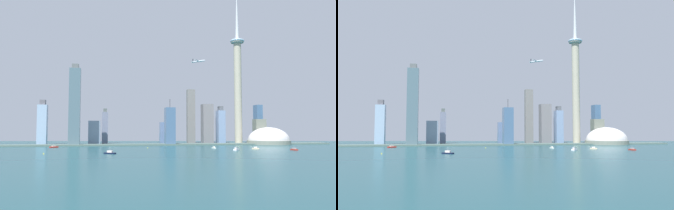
{
  "view_description": "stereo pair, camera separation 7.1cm",
  "coord_description": "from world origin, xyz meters",
  "views": [
    {
      "loc": [
        -110.65,
        -321.91,
        33.46
      ],
      "look_at": [
        18.45,
        417.32,
        87.78
      ],
      "focal_mm": 36.47,
      "sensor_mm": 36.0,
      "label": 1
    },
    {
      "loc": [
        -110.58,
        -321.92,
        33.46
      ],
      "look_at": [
        18.45,
        417.32,
        87.78
      ],
      "focal_mm": 36.47,
      "sensor_mm": 36.0,
      "label": 2
    }
  ],
  "objects": [
    {
      "name": "ground_plane",
      "position": [
        0.0,
        0.0,
        0.0
      ],
      "size": [
        6000.0,
        6000.0,
        0.0
      ],
      "primitive_type": "plane",
      "color": "#1C484E"
    },
    {
      "name": "waterfront_pier",
      "position": [
        0.0,
        411.26,
        1.45
      ],
      "size": [
        780.07,
        45.95,
        2.89
      ],
      "primitive_type": "cube",
      "color": "#516760",
      "rests_on": "ground"
    },
    {
      "name": "observation_tower",
      "position": [
        189.85,
        437.95,
        158.18
      ],
      "size": [
        33.92,
        33.92,
        375.4
      ],
      "color": "#AFA78F",
      "rests_on": "ground"
    },
    {
      "name": "stadium_dome",
      "position": [
        251.51,
        411.11,
        8.35
      ],
      "size": [
        97.34,
        97.34,
        59.82
      ],
      "color": "gray",
      "rests_on": "ground"
    },
    {
      "name": "skyscraper_0",
      "position": [
        92.5,
        508.53,
        67.11
      ],
      "size": [
        19.89,
        12.99,
        134.21
      ],
      "color": "slate",
      "rests_on": "ground"
    },
    {
      "name": "skyscraper_1",
      "position": [
        -181.49,
        418.17,
        83.48
      ],
      "size": [
        23.05,
        17.78,
        172.89
      ],
      "color": "slate",
      "rests_on": "ground"
    },
    {
      "name": "skyscraper_2",
      "position": [
        -142.44,
        479.92,
        26.8
      ],
      "size": [
        26.48,
        23.3,
        53.6
      ],
      "color": "#8496B0",
      "rests_on": "ground"
    },
    {
      "name": "skyscraper_3",
      "position": [
        21.89,
        413.12,
        40.87
      ],
      "size": [
        20.87,
        27.09,
        100.36
      ],
      "color": "#466589",
      "rests_on": "ground"
    },
    {
      "name": "skyscraper_4",
      "position": [
        20.6,
        482.66,
        25.53
      ],
      "size": [
        20.97,
        17.41,
        51.07
      ],
      "color": "slate",
      "rests_on": "ground"
    },
    {
      "name": "skyscraper_5",
      "position": [
        245.89,
        446.04,
        29.27
      ],
      "size": [
        25.58,
        23.33,
        58.54
      ],
      "color": "slate",
      "rests_on": "ground"
    },
    {
      "name": "skyscraper_6",
      "position": [
        -256.61,
        478.08,
        46.73
      ],
      "size": [
        20.62,
        18.13,
        100.32
      ],
      "color": "#99B3D2",
      "rests_on": "ground"
    },
    {
      "name": "skyscraper_7",
      "position": [
        132.97,
        502.91,
        48.54
      ],
      "size": [
        26.04,
        26.62,
        97.08
      ],
      "color": "slate",
      "rests_on": "ground"
    },
    {
      "name": "skyscraper_8",
      "position": [
        -118.99,
        522.19,
        39.69
      ],
      "size": [
        14.3,
        16.67,
        84.78
      ],
      "color": "slate",
      "rests_on": "ground"
    },
    {
      "name": "skyscraper_9",
      "position": [
        269.44,
        504.05,
        48.47
      ],
      "size": [
        15.39,
        25.08,
        96.94
      ],
      "color": "#426488",
      "rests_on": "ground"
    },
    {
      "name": "skyscraper_10",
      "position": [
        168.51,
        503.72,
        42.87
      ],
      "size": [
        18.42,
        23.32,
        92.61
      ],
      "color": "#7E97BF",
      "rests_on": "ground"
    },
    {
      "name": "boat_0",
      "position": [
        93.77,
        206.3,
        1.8
      ],
      "size": [
        13.16,
        14.77,
        10.92
      ],
      "rotation": [
        0.0,
        0.0,
        4.05
      ],
      "color": "white",
      "rests_on": "ground"
    },
    {
      "name": "boat_1",
      "position": [
        75.26,
        266.82,
        1.38
      ],
      "size": [
        4.19,
        13.2,
        3.81
      ],
      "rotation": [
        0.0,
        0.0,
        4.77
      ],
      "color": "white",
      "rests_on": "ground"
    },
    {
      "name": "boat_2",
      "position": [
        188.46,
        193.74,
        1.44
      ],
      "size": [
        6.27,
        14.86,
        7.82
      ],
      "rotation": [
        0.0,
        0.0,
        1.68
      ],
      "color": "#B5281D",
      "rests_on": "ground"
    },
    {
      "name": "boat_4",
      "position": [
        -108.19,
        159.84,
        1.66
      ],
      "size": [
        17.26,
        13.75,
        9.59
      ],
      "rotation": [
        0.0,
        0.0,
        5.69
      ],
      "color": "black",
      "rests_on": "ground"
    },
    {
      "name": "boat_5",
      "position": [
        -210.96,
        346.64,
        1.38
      ],
      "size": [
        16.23,
        14.62,
        7.56
      ],
      "rotation": [
        0.0,
        0.0,
        3.81
      ],
      "color": "#B2241A",
      "rests_on": "ground"
    },
    {
      "name": "boat_6",
      "position": [
        138.35,
        231.11,
        1.57
      ],
      "size": [
        12.43,
        7.88,
        4.24
      ],
      "rotation": [
        0.0,
        0.0,
        2.73
      ],
      "color": "beige",
      "rests_on": "ground"
    },
    {
      "name": "channel_buoy_0",
      "position": [
        -40.47,
        293.74,
        1.06
      ],
      "size": [
        1.48,
        1.48,
        2.12
      ],
      "primitive_type": "cone",
      "color": "yellow",
      "rests_on": "ground"
    },
    {
      "name": "channel_buoy_1",
      "position": [
        -198.1,
        172.74,
        0.8
      ],
      "size": [
        1.98,
        1.98,
        1.59
      ],
      "primitive_type": "cone",
      "color": "yellow",
      "rests_on": "ground"
    },
    {
      "name": "airplane",
      "position": [
        66.77,
        337.2,
        171.44
      ],
      "size": [
        24.44,
        24.18,
        8.09
      ],
      "rotation": [
        0.0,
        0.0,
        5.51
      ],
      "color": "silver"
    }
  ]
}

